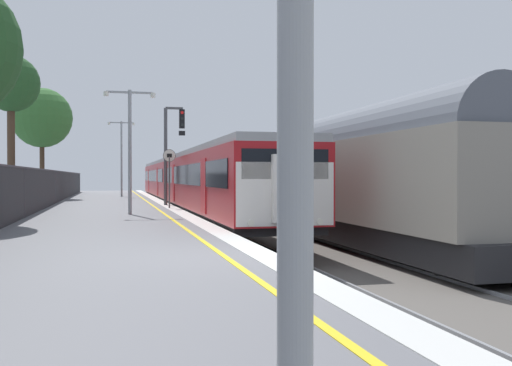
% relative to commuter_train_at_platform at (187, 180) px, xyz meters
% --- Properties ---
extents(ground, '(17.40, 110.00, 1.21)m').
position_rel_commuter_train_at_platform_xyz_m(ground, '(0.54, -25.28, -1.88)').
color(ground, slate).
extents(commuter_train_at_platform, '(2.83, 42.72, 3.81)m').
position_rel_commuter_train_at_platform_xyz_m(commuter_train_at_platform, '(0.00, 0.00, 0.00)').
color(commuter_train_at_platform, maroon).
rests_on(commuter_train_at_platform, ground).
extents(freight_train_adjacent_track, '(2.60, 28.11, 4.79)m').
position_rel_commuter_train_at_platform_xyz_m(freight_train_adjacent_track, '(4.00, -11.21, 0.36)').
color(freight_train_adjacent_track, '#232326').
rests_on(freight_train_adjacent_track, ground).
extents(signal_gantry, '(1.10, 0.24, 5.14)m').
position_rel_commuter_train_at_platform_xyz_m(signal_gantry, '(-1.48, -5.01, 1.94)').
color(signal_gantry, '#47474C').
rests_on(signal_gantry, ground).
extents(speed_limit_sign, '(0.59, 0.08, 2.78)m').
position_rel_commuter_train_at_platform_xyz_m(speed_limit_sign, '(-1.85, -8.10, 0.50)').
color(speed_limit_sign, '#59595B').
rests_on(speed_limit_sign, ground).
extents(platform_lamp_mid, '(2.00, 0.20, 4.90)m').
position_rel_commuter_train_at_platform_xyz_m(platform_lamp_mid, '(-3.79, -12.37, 1.67)').
color(platform_lamp_mid, '#93999E').
rests_on(platform_lamp_mid, ground).
extents(platform_lamp_far, '(2.00, 0.20, 5.64)m').
position_rel_commuter_train_at_platform_xyz_m(platform_lamp_far, '(-3.79, 9.21, 2.06)').
color(platform_lamp_far, '#93999E').
rests_on(platform_lamp_far, ground).
extents(background_tree_left, '(3.11, 3.11, 8.15)m').
position_rel_commuter_train_at_platform_xyz_m(background_tree_left, '(-9.86, -1.48, 5.14)').
color(background_tree_left, '#473323').
rests_on(background_tree_left, ground).
extents(background_tree_centre, '(4.11, 4.11, 7.61)m').
position_rel_commuter_train_at_platform_xyz_m(background_tree_centre, '(-9.08, 6.96, 4.18)').
color(background_tree_centre, '#473323').
rests_on(background_tree_centre, ground).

